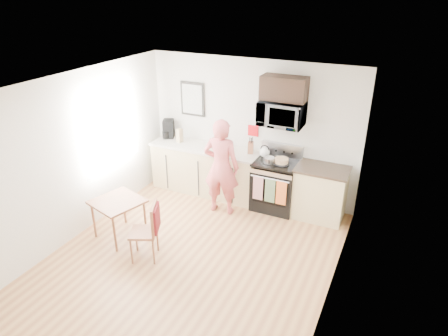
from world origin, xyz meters
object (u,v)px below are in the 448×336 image
at_px(range, 275,186).
at_px(microwave, 282,114).
at_px(cake, 281,161).
at_px(person, 221,167).
at_px(dining_table, 118,205).
at_px(chair, 151,224).

relative_size(range, microwave, 1.53).
relative_size(microwave, cake, 2.64).
height_order(range, person, person).
bearing_deg(cake, microwave, 120.76).
relative_size(microwave, dining_table, 1.00).
height_order(microwave, person, microwave).
bearing_deg(dining_table, cake, 42.51).
relative_size(range, person, 0.67).
distance_m(microwave, person, 1.37).
xyz_separation_m(person, dining_table, (-1.13, -1.42, -0.29)).
xyz_separation_m(range, microwave, (-0.00, 0.10, 1.32)).
xyz_separation_m(microwave, cake, (0.10, -0.17, -0.79)).
xyz_separation_m(chair, cake, (1.26, 2.12, 0.39)).
bearing_deg(cake, range, 147.86).
distance_m(person, cake, 1.04).
distance_m(dining_table, chair, 0.84).
relative_size(microwave, person, 0.44).
distance_m(range, person, 1.07).
relative_size(microwave, chair, 0.84).
relative_size(person, cake, 6.04).
distance_m(range, chair, 2.48).
height_order(person, dining_table, person).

